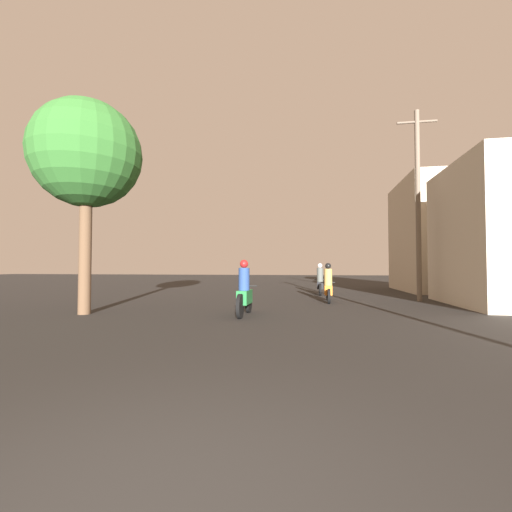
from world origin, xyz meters
TOP-DOWN VIEW (x-y plane):
  - motorcycle_green at (-1.15, 8.27)m, footprint 0.60×1.96m
  - motorcycle_orange at (1.44, 12.69)m, footprint 0.60×1.96m
  - motorcycle_black at (1.18, 16.43)m, footprint 0.60×1.90m
  - building_right_far at (8.06, 20.22)m, footprint 4.05×6.47m
  - utility_pole_far at (5.20, 13.61)m, footprint 1.60×0.20m
  - street_tree at (-5.98, 7.76)m, footprint 3.26×3.26m

SIDE VIEW (x-z plane):
  - motorcycle_orange at x=1.44m, z-range -0.16..1.43m
  - motorcycle_black at x=1.18m, z-range -0.17..1.44m
  - motorcycle_green at x=-1.15m, z-range -0.17..1.46m
  - building_right_far at x=8.06m, z-range 0.00..6.56m
  - utility_pole_far at x=5.20m, z-range 0.17..8.23m
  - street_tree at x=-5.98m, z-range 1.59..8.10m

